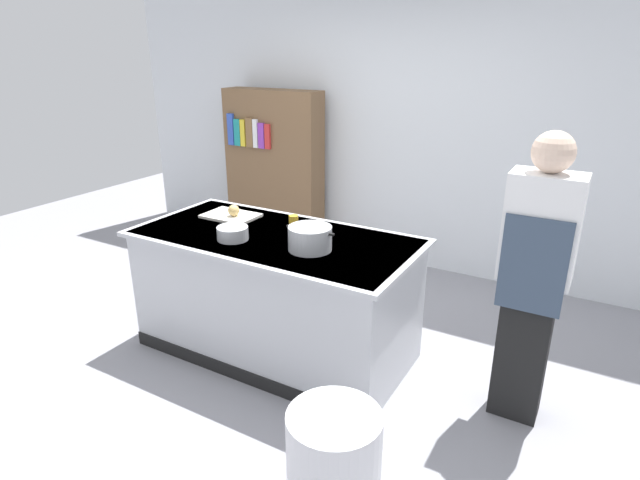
{
  "coord_description": "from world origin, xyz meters",
  "views": [
    {
      "loc": [
        1.94,
        -2.73,
        2.12
      ],
      "look_at": [
        0.25,
        0.2,
        0.85
      ],
      "focal_mm": 29.16,
      "sensor_mm": 36.0,
      "label": 1
    }
  ],
  "objects_px": {
    "juice_cup": "(294,222)",
    "trash_bin": "(334,464)",
    "stock_pot": "(310,238)",
    "onion": "(234,210)",
    "mixing_bowl": "(233,233)",
    "person_chef": "(534,276)",
    "bookshelf": "(274,170)"
  },
  "relations": [
    {
      "from": "onion",
      "to": "mixing_bowl",
      "type": "bearing_deg",
      "value": -52.23
    },
    {
      "from": "juice_cup",
      "to": "onion",
      "type": "bearing_deg",
      "value": -177.16
    },
    {
      "from": "mixing_bowl",
      "to": "trash_bin",
      "type": "xyz_separation_m",
      "value": [
        1.24,
        -0.85,
        -0.67
      ]
    },
    {
      "from": "onion",
      "to": "trash_bin",
      "type": "xyz_separation_m",
      "value": [
        1.52,
        -1.21,
        -0.69
      ]
    },
    {
      "from": "juice_cup",
      "to": "mixing_bowl",
      "type": "bearing_deg",
      "value": -121.82
    },
    {
      "from": "juice_cup",
      "to": "bookshelf",
      "type": "distance_m",
      "value": 2.07
    },
    {
      "from": "person_chef",
      "to": "bookshelf",
      "type": "relative_size",
      "value": 1.01
    },
    {
      "from": "juice_cup",
      "to": "person_chef",
      "type": "xyz_separation_m",
      "value": [
        1.61,
        -0.04,
        -0.04
      ]
    },
    {
      "from": "onion",
      "to": "stock_pot",
      "type": "relative_size",
      "value": 0.25
    },
    {
      "from": "onion",
      "to": "trash_bin",
      "type": "distance_m",
      "value": 2.05
    },
    {
      "from": "bookshelf",
      "to": "person_chef",
      "type": "bearing_deg",
      "value": -29.6
    },
    {
      "from": "juice_cup",
      "to": "trash_bin",
      "type": "bearing_deg",
      "value": -50.94
    },
    {
      "from": "mixing_bowl",
      "to": "trash_bin",
      "type": "distance_m",
      "value": 1.64
    },
    {
      "from": "person_chef",
      "to": "bookshelf",
      "type": "distance_m",
      "value": 3.34
    },
    {
      "from": "mixing_bowl",
      "to": "trash_bin",
      "type": "height_order",
      "value": "mixing_bowl"
    },
    {
      "from": "trash_bin",
      "to": "bookshelf",
      "type": "relative_size",
      "value": 0.33
    },
    {
      "from": "stock_pot",
      "to": "mixing_bowl",
      "type": "relative_size",
      "value": 1.64
    },
    {
      "from": "stock_pot",
      "to": "trash_bin",
      "type": "relative_size",
      "value": 0.62
    },
    {
      "from": "juice_cup",
      "to": "bookshelf",
      "type": "relative_size",
      "value": 0.06
    },
    {
      "from": "stock_pot",
      "to": "person_chef",
      "type": "distance_m",
      "value": 1.33
    },
    {
      "from": "onion",
      "to": "bookshelf",
      "type": "height_order",
      "value": "bookshelf"
    },
    {
      "from": "person_chef",
      "to": "onion",
      "type": "bearing_deg",
      "value": 109.53
    },
    {
      "from": "juice_cup",
      "to": "person_chef",
      "type": "distance_m",
      "value": 1.61
    },
    {
      "from": "bookshelf",
      "to": "juice_cup",
      "type": "bearing_deg",
      "value": -51.37
    },
    {
      "from": "onion",
      "to": "mixing_bowl",
      "type": "distance_m",
      "value": 0.45
    },
    {
      "from": "person_chef",
      "to": "trash_bin",
      "type": "bearing_deg",
      "value": 172.64
    },
    {
      "from": "mixing_bowl",
      "to": "juice_cup",
      "type": "xyz_separation_m",
      "value": [
        0.24,
        0.38,
        0.01
      ]
    },
    {
      "from": "person_chef",
      "to": "bookshelf",
      "type": "height_order",
      "value": "person_chef"
    },
    {
      "from": "mixing_bowl",
      "to": "juice_cup",
      "type": "height_order",
      "value": "juice_cup"
    },
    {
      "from": "stock_pot",
      "to": "juice_cup",
      "type": "distance_m",
      "value": 0.42
    },
    {
      "from": "stock_pot",
      "to": "juice_cup",
      "type": "xyz_separation_m",
      "value": [
        -0.31,
        0.28,
        -0.03
      ]
    },
    {
      "from": "stock_pot",
      "to": "person_chef",
      "type": "xyz_separation_m",
      "value": [
        1.31,
        0.25,
        -0.06
      ]
    }
  ]
}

